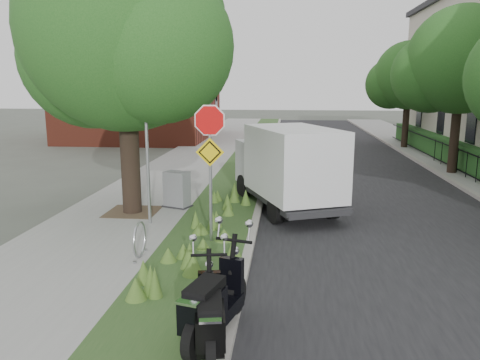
# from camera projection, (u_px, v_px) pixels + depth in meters

# --- Properties ---
(ground) EXTENTS (120.00, 120.00, 0.00)m
(ground) POSITION_uv_depth(u_px,v_px,m) (271.00, 257.00, 10.06)
(ground) COLOR #4C5147
(ground) RESTS_ON ground
(sidewalk_near) EXTENTS (3.50, 60.00, 0.12)m
(sidewalk_near) POSITION_uv_depth(u_px,v_px,m) (181.00, 169.00, 20.22)
(sidewalk_near) COLOR gray
(sidewalk_near) RESTS_ON ground
(verge) EXTENTS (2.00, 60.00, 0.12)m
(verge) POSITION_uv_depth(u_px,v_px,m) (244.00, 170.00, 19.94)
(verge) COLOR #2B4D21
(verge) RESTS_ON ground
(kerb_near) EXTENTS (0.20, 60.00, 0.13)m
(kerb_near) POSITION_uv_depth(u_px,v_px,m) (268.00, 170.00, 19.85)
(kerb_near) COLOR #9E9991
(kerb_near) RESTS_ON ground
(road) EXTENTS (7.00, 60.00, 0.01)m
(road) POSITION_uv_depth(u_px,v_px,m) (352.00, 173.00, 19.51)
(road) COLOR black
(road) RESTS_ON ground
(kerb_far) EXTENTS (0.20, 60.00, 0.13)m
(kerb_far) POSITION_uv_depth(u_px,v_px,m) (438.00, 173.00, 19.15)
(kerb_far) COLOR #9E9991
(kerb_far) RESTS_ON ground
(street_tree_main) EXTENTS (6.21, 5.54, 7.66)m
(street_tree_main) POSITION_uv_depth(u_px,v_px,m) (122.00, 39.00, 12.29)
(street_tree_main) COLOR black
(street_tree_main) RESTS_ON ground
(bare_post) EXTENTS (0.08, 0.08, 4.00)m
(bare_post) POSITION_uv_depth(u_px,v_px,m) (147.00, 146.00, 11.71)
(bare_post) COLOR #A5A8AD
(bare_post) RESTS_ON ground
(bike_hoop) EXTENTS (0.06, 0.78, 0.77)m
(bike_hoop) POSITION_uv_depth(u_px,v_px,m) (140.00, 240.00, 9.64)
(bike_hoop) COLOR #A5A8AD
(bike_hoop) RESTS_ON ground
(sign_assembly) EXTENTS (0.94, 0.08, 3.22)m
(sign_assembly) POSITION_uv_depth(u_px,v_px,m) (210.00, 145.00, 10.30)
(sign_assembly) COLOR #A5A8AD
(sign_assembly) RESTS_ON ground
(fence_far) EXTENTS (0.04, 24.00, 1.00)m
(fence_far) POSITION_uv_depth(u_px,v_px,m) (458.00, 159.00, 18.97)
(fence_far) COLOR black
(fence_far) RESTS_ON ground
(hedge_far) EXTENTS (1.00, 24.00, 1.10)m
(hedge_far) POSITION_uv_depth(u_px,v_px,m) (476.00, 159.00, 18.90)
(hedge_far) COLOR #1A4B1D
(hedge_far) RESTS_ON footpath_far
(brick_building) EXTENTS (9.40, 10.40, 8.30)m
(brick_building) POSITION_uv_depth(u_px,v_px,m) (143.00, 76.00, 31.60)
(brick_building) COLOR maroon
(brick_building) RESTS_ON ground
(far_tree_b) EXTENTS (4.83, 4.31, 6.56)m
(far_tree_b) POSITION_uv_depth(u_px,v_px,m) (459.00, 66.00, 18.30)
(far_tree_b) COLOR black
(far_tree_b) RESTS_ON ground
(far_tree_c) EXTENTS (4.37, 3.89, 5.93)m
(far_tree_c) POSITION_uv_depth(u_px,v_px,m) (408.00, 79.00, 26.18)
(far_tree_c) COLOR black
(far_tree_c) RESTS_ON ground
(scooter_near) EXTENTS (0.57, 1.78, 0.85)m
(scooter_near) POSITION_uv_depth(u_px,v_px,m) (210.00, 325.00, 6.14)
(scooter_near) COLOR black
(scooter_near) RESTS_ON ground
(scooter_far) EXTENTS (0.76, 1.93, 0.94)m
(scooter_far) POSITION_uv_depth(u_px,v_px,m) (211.00, 311.00, 6.43)
(scooter_far) COLOR black
(scooter_far) RESTS_ON ground
(box_truck) EXTENTS (3.40, 4.96, 2.10)m
(box_truck) POSITION_uv_depth(u_px,v_px,m) (287.00, 164.00, 13.59)
(box_truck) COLOR #262628
(box_truck) RESTS_ON ground
(utility_cabinet) EXTENTS (0.92, 0.76, 1.04)m
(utility_cabinet) POSITION_uv_depth(u_px,v_px,m) (177.00, 190.00, 13.63)
(utility_cabinet) COLOR #262628
(utility_cabinet) RESTS_ON ground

